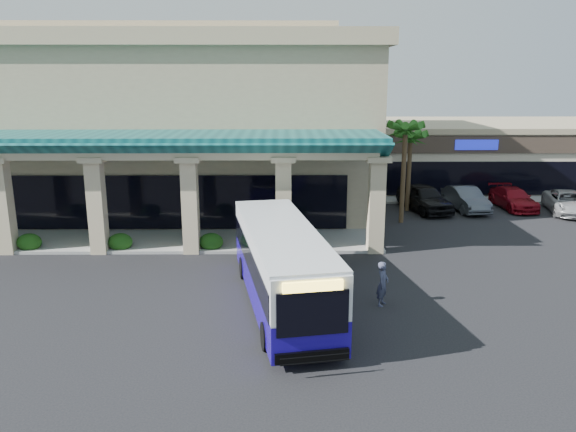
{
  "coord_description": "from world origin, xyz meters",
  "views": [
    {
      "loc": [
        1.48,
        -21.23,
        8.4
      ],
      "look_at": [
        1.71,
        3.74,
        2.2
      ],
      "focal_mm": 35.0,
      "sensor_mm": 36.0,
      "label": 1
    }
  ],
  "objects_px": {
    "transit_bus": "(282,267)",
    "car_gray": "(568,202)",
    "car_white": "(465,199)",
    "car_red": "(513,198)",
    "car_silver": "(424,198)",
    "pedestrian": "(383,284)"
  },
  "relations": [
    {
      "from": "car_silver",
      "to": "car_red",
      "type": "bearing_deg",
      "value": -7.34
    },
    {
      "from": "car_silver",
      "to": "car_white",
      "type": "distance_m",
      "value": 2.72
    },
    {
      "from": "transit_bus",
      "to": "car_red",
      "type": "height_order",
      "value": "transit_bus"
    },
    {
      "from": "pedestrian",
      "to": "car_red",
      "type": "height_order",
      "value": "pedestrian"
    },
    {
      "from": "pedestrian",
      "to": "car_silver",
      "type": "relative_size",
      "value": 0.34
    },
    {
      "from": "car_gray",
      "to": "transit_bus",
      "type": "bearing_deg",
      "value": -128.72
    },
    {
      "from": "car_silver",
      "to": "car_gray",
      "type": "bearing_deg",
      "value": -17.86
    },
    {
      "from": "transit_bus",
      "to": "car_silver",
      "type": "relative_size",
      "value": 2.11
    },
    {
      "from": "transit_bus",
      "to": "pedestrian",
      "type": "relative_size",
      "value": 6.24
    },
    {
      "from": "pedestrian",
      "to": "car_silver",
      "type": "height_order",
      "value": "car_silver"
    },
    {
      "from": "car_silver",
      "to": "car_red",
      "type": "height_order",
      "value": "car_silver"
    },
    {
      "from": "car_silver",
      "to": "car_gray",
      "type": "height_order",
      "value": "car_silver"
    },
    {
      "from": "transit_bus",
      "to": "car_gray",
      "type": "xyz_separation_m",
      "value": [
        18.1,
        14.55,
        -0.8
      ]
    },
    {
      "from": "pedestrian",
      "to": "car_red",
      "type": "relative_size",
      "value": 0.37
    },
    {
      "from": "car_white",
      "to": "car_red",
      "type": "relative_size",
      "value": 0.99
    },
    {
      "from": "car_white",
      "to": "car_gray",
      "type": "xyz_separation_m",
      "value": [
        6.25,
        -0.87,
        -0.06
      ]
    },
    {
      "from": "car_white",
      "to": "car_gray",
      "type": "distance_m",
      "value": 6.31
    },
    {
      "from": "transit_bus",
      "to": "car_silver",
      "type": "height_order",
      "value": "transit_bus"
    },
    {
      "from": "transit_bus",
      "to": "car_red",
      "type": "bearing_deg",
      "value": 36.25
    },
    {
      "from": "car_silver",
      "to": "car_white",
      "type": "height_order",
      "value": "car_silver"
    },
    {
      "from": "transit_bus",
      "to": "car_silver",
      "type": "bearing_deg",
      "value": 48.96
    },
    {
      "from": "transit_bus",
      "to": "car_gray",
      "type": "distance_m",
      "value": 23.24
    }
  ]
}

